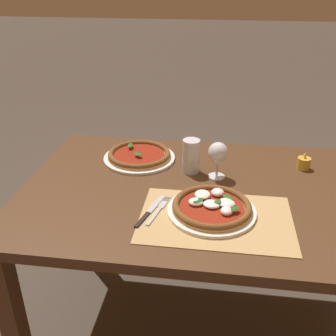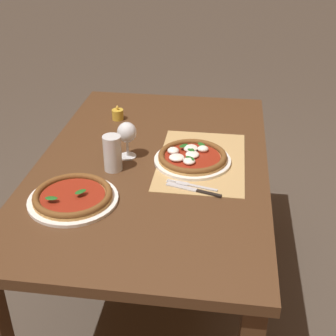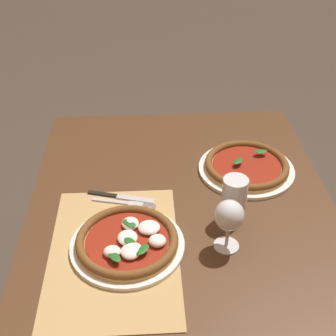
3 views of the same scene
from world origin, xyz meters
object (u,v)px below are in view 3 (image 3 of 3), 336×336
at_px(pizza_near, 128,242).
at_px(fork, 124,203).
at_px(wine_glass, 229,217).
at_px(pint_glass, 234,201).
at_px(knife, 121,197).
at_px(pizza_far, 247,166).

bearing_deg(pizza_near, fork, -175.33).
bearing_deg(wine_glass, pint_glass, 162.44).
distance_m(pizza_near, pint_glass, 0.32).
bearing_deg(knife, pizza_far, 106.54).
bearing_deg(fork, knife, -160.50).
height_order(pizza_far, pint_glass, pint_glass).
xyz_separation_m(pizza_near, knife, (-0.22, -0.03, -0.02)).
distance_m(pizza_near, knife, 0.22).
xyz_separation_m(pizza_near, fork, (-0.19, -0.02, -0.02)).
distance_m(fork, knife, 0.03).
bearing_deg(pizza_far, pizza_near, -48.90).
relative_size(pint_glass, knife, 0.69).
bearing_deg(pizza_near, pizza_far, 131.10).
distance_m(pizza_far, fork, 0.43).
xyz_separation_m(pizza_near, wine_glass, (0.01, 0.27, 0.08)).
bearing_deg(pizza_near, pint_glass, 108.46).
bearing_deg(pint_glass, pizza_near, -71.54).
relative_size(pizza_far, pint_glass, 2.21).
xyz_separation_m(pizza_far, pint_glass, (0.24, -0.09, 0.05)).
height_order(fork, knife, knife).
relative_size(pizza_far, knife, 1.52).
relative_size(pizza_near, pizza_far, 0.97).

